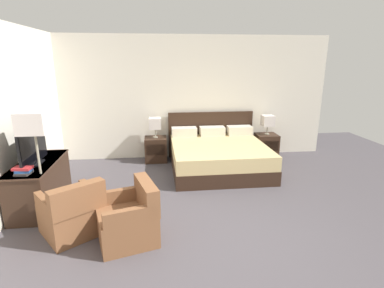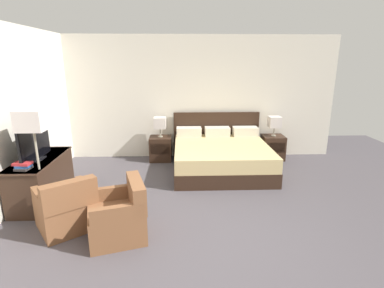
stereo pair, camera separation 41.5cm
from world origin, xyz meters
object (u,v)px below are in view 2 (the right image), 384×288
(dresser, at_px, (42,179))
(armchair_by_window, at_px, (67,209))
(nightstand_left, at_px, (161,148))
(book_blue_cover, at_px, (23,166))
(table_lamp_right, at_px, (275,122))
(armchair_companion, at_px, (120,216))
(table_lamp_left, at_px, (160,123))
(book_red_cover, at_px, (23,168))
(tv, at_px, (35,143))
(floor_lamp, at_px, (33,127))
(nightstand_right, at_px, (273,147))
(bed, at_px, (221,156))
(book_small_top, at_px, (22,164))

(dresser, bearing_deg, armchair_by_window, -51.19)
(nightstand_left, height_order, book_blue_cover, book_blue_cover)
(nightstand_left, relative_size, dresser, 0.40)
(dresser, distance_m, armchair_by_window, 1.13)
(table_lamp_right, distance_m, dresser, 4.83)
(dresser, bearing_deg, armchair_companion, -37.13)
(table_lamp_left, xyz_separation_m, book_red_cover, (-1.78, -2.48, -0.13))
(nightstand_left, distance_m, table_lamp_left, 0.59)
(tv, bearing_deg, armchair_by_window, -49.28)
(dresser, height_order, tv, tv)
(armchair_by_window, height_order, armchair_companion, same)
(table_lamp_left, distance_m, armchair_by_window, 3.12)
(book_red_cover, xyz_separation_m, armchair_companion, (1.45, -0.62, -0.45))
(table_lamp_right, height_order, book_red_cover, table_lamp_right)
(tv, height_order, armchair_by_window, tv)
(floor_lamp, bearing_deg, table_lamp_left, 57.81)
(dresser, distance_m, book_blue_cover, 0.63)
(nightstand_right, relative_size, book_blue_cover, 2.88)
(nightstand_left, distance_m, table_lamp_right, 2.65)
(nightstand_left, bearing_deg, floor_lamp, -122.20)
(dresser, height_order, armchair_by_window, armchair_by_window)
(nightstand_right, relative_size, tv, 0.58)
(armchair_by_window, bearing_deg, dresser, 128.81)
(bed, xyz_separation_m, book_small_top, (-3.07, -1.79, 0.50))
(table_lamp_right, xyz_separation_m, armchair_companion, (-2.91, -3.09, -0.58))
(bed, bearing_deg, book_blue_cover, -149.68)
(book_small_top, bearing_deg, bed, 30.23)
(book_small_top, bearing_deg, book_red_cover, 0.00)
(table_lamp_right, bearing_deg, dresser, -155.48)
(nightstand_left, height_order, dresser, dresser)
(dresser, bearing_deg, nightstand_left, 48.15)
(nightstand_left, relative_size, book_small_top, 2.35)
(bed, relative_size, table_lamp_right, 4.44)
(bed, bearing_deg, nightstand_left, 152.14)
(table_lamp_left, height_order, book_blue_cover, table_lamp_left)
(book_blue_cover, bearing_deg, floor_lamp, 0.08)
(table_lamp_left, xyz_separation_m, book_blue_cover, (-1.77, -2.48, -0.10))
(nightstand_right, distance_m, dresser, 4.80)
(table_lamp_left, bearing_deg, armchair_by_window, -110.55)
(tv, height_order, armchair_companion, tv)
(table_lamp_right, xyz_separation_m, book_small_top, (-4.37, -2.48, -0.06))
(bed, xyz_separation_m, table_lamp_left, (-1.29, 0.68, 0.56))
(tv, bearing_deg, table_lamp_left, 49.07)
(nightstand_right, bearing_deg, armchair_companion, -133.29)
(armchair_companion, bearing_deg, dresser, 142.87)
(nightstand_left, bearing_deg, table_lamp_right, 0.03)
(bed, relative_size, armchair_companion, 2.32)
(book_blue_cover, distance_m, armchair_by_window, 0.93)
(nightstand_right, xyz_separation_m, book_blue_cover, (-4.36, -2.47, 0.50))
(floor_lamp, bearing_deg, nightstand_right, 30.85)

